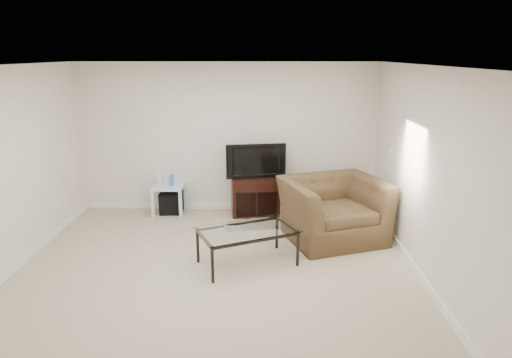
{
  "coord_description": "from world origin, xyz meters",
  "views": [
    {
      "loc": [
        0.59,
        -5.05,
        2.63
      ],
      "look_at": [
        0.5,
        1.2,
        0.9
      ],
      "focal_mm": 32.0,
      "sensor_mm": 36.0,
      "label": 1
    }
  ],
  "objects_px": {
    "tv_stand": "(255,195)",
    "subwoofer": "(172,202)",
    "side_table": "(169,199)",
    "recliner": "(334,200)",
    "television": "(255,160)",
    "coffee_table": "(247,247)"
  },
  "relations": [
    {
      "from": "television",
      "to": "subwoofer",
      "type": "xyz_separation_m",
      "value": [
        -1.43,
        0.05,
        -0.77
      ]
    },
    {
      "from": "television",
      "to": "side_table",
      "type": "height_order",
      "value": "television"
    },
    {
      "from": "side_table",
      "to": "television",
      "type": "bearing_deg",
      "value": -1.28
    },
    {
      "from": "tv_stand",
      "to": "television",
      "type": "relative_size",
      "value": 0.86
    },
    {
      "from": "side_table",
      "to": "recliner",
      "type": "distance_m",
      "value": 2.84
    },
    {
      "from": "recliner",
      "to": "tv_stand",
      "type": "bearing_deg",
      "value": 117.66
    },
    {
      "from": "television",
      "to": "side_table",
      "type": "xyz_separation_m",
      "value": [
        -1.46,
        0.03,
        -0.69
      ]
    },
    {
      "from": "television",
      "to": "recliner",
      "type": "bearing_deg",
      "value": -52.23
    },
    {
      "from": "side_table",
      "to": "subwoofer",
      "type": "distance_m",
      "value": 0.08
    },
    {
      "from": "subwoofer",
      "to": "television",
      "type": "bearing_deg",
      "value": -2.13
    },
    {
      "from": "tv_stand",
      "to": "subwoofer",
      "type": "height_order",
      "value": "tv_stand"
    },
    {
      "from": "television",
      "to": "subwoofer",
      "type": "distance_m",
      "value": 1.62
    },
    {
      "from": "recliner",
      "to": "television",
      "type": "bearing_deg",
      "value": 118.44
    },
    {
      "from": "side_table",
      "to": "recliner",
      "type": "bearing_deg",
      "value": -22.5
    },
    {
      "from": "subwoofer",
      "to": "side_table",
      "type": "bearing_deg",
      "value": -146.06
    },
    {
      "from": "tv_stand",
      "to": "subwoofer",
      "type": "relative_size",
      "value": 2.1
    },
    {
      "from": "tv_stand",
      "to": "side_table",
      "type": "height_order",
      "value": "tv_stand"
    },
    {
      "from": "recliner",
      "to": "side_table",
      "type": "bearing_deg",
      "value": 138.28
    },
    {
      "from": "television",
      "to": "coffee_table",
      "type": "bearing_deg",
      "value": -101.96
    },
    {
      "from": "tv_stand",
      "to": "coffee_table",
      "type": "distance_m",
      "value": 1.95
    },
    {
      "from": "tv_stand",
      "to": "side_table",
      "type": "relative_size",
      "value": 1.55
    },
    {
      "from": "subwoofer",
      "to": "tv_stand",
      "type": "bearing_deg",
      "value": -0.82
    }
  ]
}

